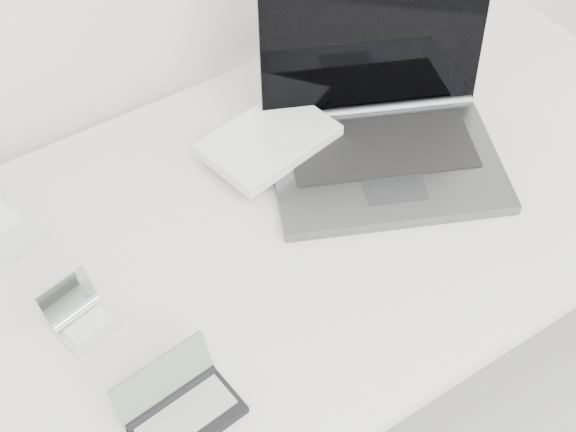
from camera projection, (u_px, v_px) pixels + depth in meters
desk at (290, 234)px, 1.43m from camera, size 1.60×0.80×0.73m
laptop_large at (360, 133)px, 1.47m from camera, size 0.54×0.47×0.28m
pda_silver at (83, 319)px, 1.24m from camera, size 0.11×0.11×0.07m
palmtop_charcoal at (181, 409)px, 1.14m from camera, size 0.17×0.13×0.08m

